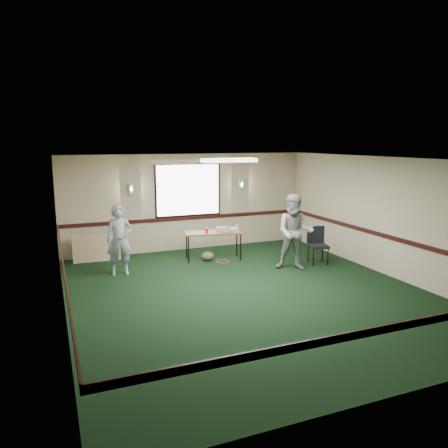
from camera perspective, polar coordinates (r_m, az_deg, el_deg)
name	(u,v)px	position (r m, az deg, el deg)	size (l,w,h in m)	color
ground	(248,293)	(9.03, 3.13, -8.95)	(8.00, 8.00, 0.00)	black
room_shell	(211,203)	(10.56, -1.68, 2.80)	(8.00, 8.02, 8.00)	tan
folding_table	(213,234)	(11.30, -1.41, -1.30)	(1.55, 0.86, 0.73)	#5B2A1A
projector	(223,229)	(11.37, -0.14, -0.67)	(0.32, 0.27, 0.11)	#97989F
game_console	(233,229)	(11.56, 1.22, -0.62)	(0.21, 0.17, 0.05)	white
red_cup	(207,231)	(11.16, -2.28, -0.87)	(0.08, 0.08, 0.12)	#B0170B
water_bottle	(237,228)	(11.25, 1.72, -0.53)	(0.06, 0.06, 0.21)	#88C2DE
duffel_bag	(208,256)	(11.31, -2.15, -4.23)	(0.33, 0.25, 0.24)	#464428
cable_coil	(223,261)	(11.23, -0.16, -4.90)	(0.34, 0.34, 0.02)	red
folded_table	(101,247)	(11.65, -15.77, -2.96)	(1.40, 0.06, 0.72)	tan
conference_chair	(317,242)	(11.29, 12.07, -2.28)	(0.55, 0.56, 0.92)	black
person_left	(119,240)	(10.29, -13.49, -2.06)	(0.59, 0.39, 1.62)	#475D9C
person_right	(295,232)	(10.52, 9.24, -1.05)	(0.89, 0.69, 1.83)	#6D85AA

